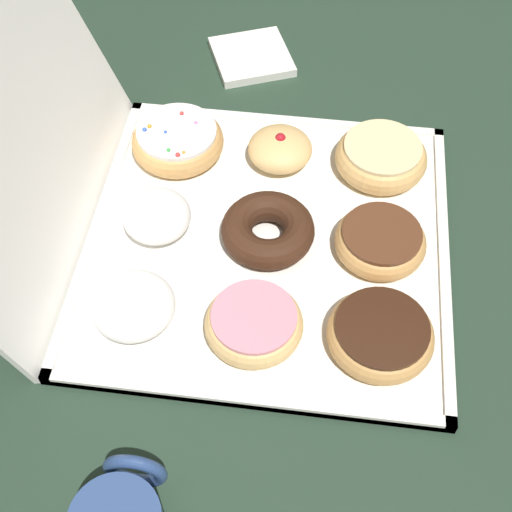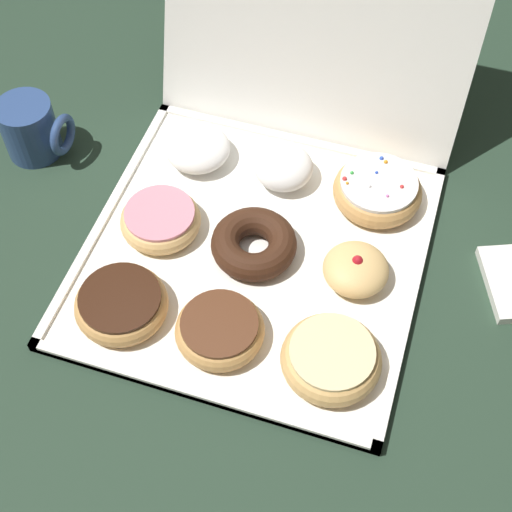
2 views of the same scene
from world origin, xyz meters
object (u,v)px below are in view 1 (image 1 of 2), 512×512
Objects in this scene: chocolate_frosted_donut_1 at (380,244)px; sprinkle_donut_8 at (178,140)px; pink_frosted_donut_3 at (254,323)px; donut_box at (268,242)px; powdered_filled_donut_6 at (133,306)px; glazed_ring_donut_2 at (381,157)px; jelly_filled_donut_5 at (281,149)px; napkin_stack at (252,57)px; chocolate_frosted_donut_0 at (381,334)px; chocolate_cake_ring_donut_4 at (269,227)px; powdered_filled_donut_7 at (157,216)px.

sprinkle_donut_8 is at bearing 62.82° from chocolate_frosted_donut_1.
chocolate_frosted_donut_1 is 1.01× the size of pink_frosted_donut_3.
powdered_filled_donut_6 is at bearing 133.53° from donut_box.
chocolate_frosted_donut_1 is at bearing -117.18° from sprinkle_donut_8.
donut_box is 0.19m from sprinkle_donut_8.
powdered_filled_donut_6 is (0.00, 0.13, 0.00)m from pink_frosted_donut_3.
donut_box is 3.64× the size of glazed_ring_donut_2.
chocolate_frosted_donut_1 is 1.29× the size of jelly_filled_donut_5.
jelly_filled_donut_5 is at bearing -89.25° from sprinkle_donut_8.
pink_frosted_donut_3 is 0.97× the size of napkin_stack.
donut_box is 0.13m from pink_frosted_donut_3.
donut_box is at bearing 47.00° from chocolate_frosted_donut_0.
sprinkle_donut_8 is (0.26, 0.00, -0.00)m from powdered_filled_donut_6.
sprinkle_donut_8 reaches higher than glazed_ring_donut_2.
chocolate_frosted_donut_0 is at bearing -152.87° from jelly_filled_donut_5.
glazed_ring_donut_2 is (0.14, -0.13, 0.03)m from donut_box.
glazed_ring_donut_2 is (0.26, 0.00, 0.00)m from chocolate_frosted_donut_0.
jelly_filled_donut_5 is 0.69× the size of sprinkle_donut_8.
chocolate_frosted_donut_1 is at bearing -179.14° from glazed_ring_donut_2.
donut_box is 3.91× the size of napkin_stack.
powdered_filled_donut_6 is 0.48m from napkin_stack.
chocolate_cake_ring_donut_4 is at bearing -45.74° from powdered_filled_donut_6.
glazed_ring_donut_2 is 0.30m from powdered_filled_donut_7.
powdered_filled_donut_7 is (0.00, 0.13, 0.03)m from donut_box.
sprinkle_donut_8 is (-0.00, 0.26, -0.00)m from glazed_ring_donut_2.
sprinkle_donut_8 reaches higher than chocolate_cake_ring_donut_4.
powdered_filled_donut_7 reaches higher than powdered_filled_donut_6.
chocolate_frosted_donut_0 is at bearing -178.94° from glazed_ring_donut_2.
powdered_filled_donut_7 reaches higher than chocolate_frosted_donut_0.
chocolate_cake_ring_donut_4 is at bearing -88.49° from powdered_filled_donut_7.
chocolate_cake_ring_donut_4 is 1.01× the size of napkin_stack.
donut_box is at bearing -90.09° from powdered_filled_donut_7.
chocolate_frosted_donut_0 is 0.29m from jelly_filled_donut_5.
chocolate_frosted_donut_0 is 0.27m from powdered_filled_donut_6.
powdered_filled_donut_7 is at bearing 89.91° from donut_box.
jelly_filled_donut_5 is (0.14, 0.13, 0.00)m from chocolate_frosted_donut_1.
jelly_filled_donut_5 is 0.91× the size of powdered_filled_donut_6.
chocolate_frosted_donut_0 reaches higher than napkin_stack.
jelly_filled_donut_5 is 0.29m from powdered_filled_donut_6.
chocolate_frosted_donut_1 reaches higher than napkin_stack.
donut_box reaches higher than napkin_stack.
pink_frosted_donut_3 is at bearing 179.94° from donut_box.
glazed_ring_donut_2 is 0.13m from jelly_filled_donut_5.
donut_box is at bearing -169.35° from napkin_stack.
chocolate_cake_ring_donut_4 is at bearing -7.32° from donut_box.
napkin_stack is at bearing 29.25° from chocolate_frosted_donut_1.
sprinkle_donut_8 is (0.13, 0.13, 0.00)m from chocolate_cake_ring_donut_4.
sprinkle_donut_8 is (0.13, 0.13, 0.03)m from donut_box.
chocolate_frosted_donut_0 is 1.07× the size of chocolate_frosted_donut_1.
powdered_filled_donut_7 is at bearing 117.23° from glazed_ring_donut_2.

